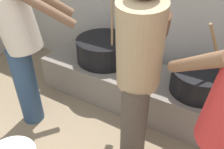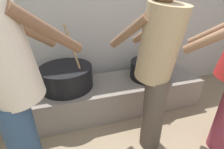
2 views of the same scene
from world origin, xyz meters
The scene contains 6 objects.
block_enclosure_rear centered at (0.00, 2.31, 0.98)m, with size 5.24×0.20×1.96m, color #ADA8A0.
hearth_ledge centered at (-0.10, 1.79, 0.19)m, with size 2.30×0.60×0.38m, color slate.
cooking_pot_main centered at (-0.62, 1.84, 0.51)m, with size 0.60×0.60×0.71m.
cooking_pot_secondary centered at (0.42, 1.78, 0.49)m, with size 0.49×0.49×0.67m.
cook_in_tan_shirt centered at (0.10, 1.14, 0.86)m, with size 0.50×0.70×1.52m.
cook_in_cream_shirt centered at (-0.93, 1.04, 0.93)m, with size 0.71×0.69×1.63m.
Camera 2 is at (-0.60, 0.06, 1.38)m, focal length 26.42 mm.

